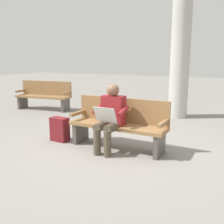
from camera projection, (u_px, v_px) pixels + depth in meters
name	position (u px, v px, depth m)	size (l,w,h in m)	color
ground_plane	(117.00, 148.00, 4.73)	(40.00, 40.00, 0.00)	gray
bench_near	(119.00, 123.00, 4.70)	(1.80, 0.50, 0.90)	olive
person_seated	(110.00, 116.00, 4.49)	(0.57, 0.58, 1.18)	maroon
backpack	(60.00, 129.00, 5.12)	(0.36, 0.26, 0.47)	maroon
bench_far	(44.00, 95.00, 8.28)	(1.85, 0.73, 0.90)	olive
support_pillar	(180.00, 60.00, 6.98)	(0.52, 0.52, 3.14)	#B2AFA8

